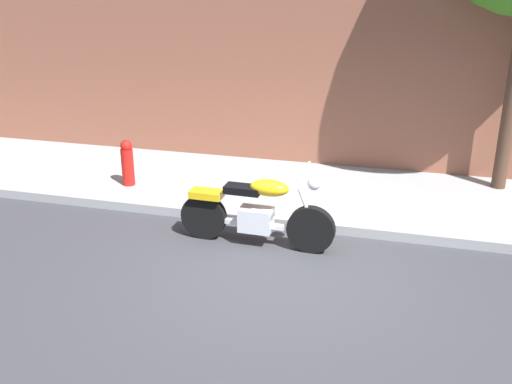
{
  "coord_description": "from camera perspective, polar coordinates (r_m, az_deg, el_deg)",
  "views": [
    {
      "loc": [
        1.34,
        -6.28,
        3.52
      ],
      "look_at": [
        -0.53,
        0.65,
        0.76
      ],
      "focal_mm": 41.36,
      "sensor_mm": 36.0,
      "label": 1
    }
  ],
  "objects": [
    {
      "name": "fire_hydrant",
      "position": [
        9.86,
        -12.3,
        2.43
      ],
      "size": [
        0.2,
        0.2,
        0.91
      ],
      "color": "red",
      "rests_on": "ground"
    },
    {
      "name": "ground_plane",
      "position": [
        7.32,
        2.71,
        -7.71
      ],
      "size": [
        60.0,
        60.0,
        0.0
      ],
      "primitive_type": "plane",
      "color": "#38383D"
    },
    {
      "name": "motorcycle",
      "position": [
        7.81,
        -0.0,
        -2.02
      ],
      "size": [
        2.13,
        0.7,
        1.13
      ],
      "color": "black",
      "rests_on": "ground"
    },
    {
      "name": "sidewalk",
      "position": [
        9.59,
        6.07,
        -0.16
      ],
      "size": [
        22.17,
        2.68,
        0.14
      ],
      "primitive_type": "cube",
      "color": "#9A9A9A",
      "rests_on": "ground"
    }
  ]
}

